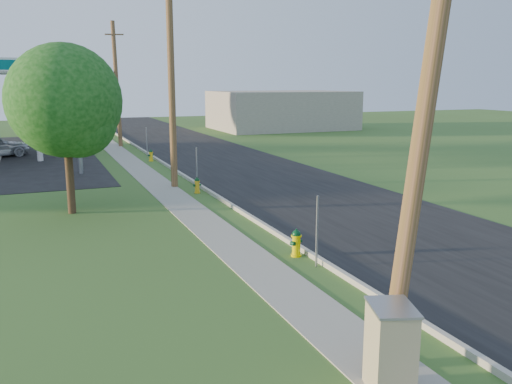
% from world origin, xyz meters
% --- Properties ---
extents(ground_plane, '(140.00, 140.00, 0.00)m').
position_xyz_m(ground_plane, '(0.00, 0.00, 0.00)').
color(ground_plane, '#395B25').
rests_on(ground_plane, ground).
extents(road, '(8.00, 120.00, 0.02)m').
position_xyz_m(road, '(4.50, 10.00, 0.01)').
color(road, black).
rests_on(road, ground).
extents(curb, '(0.15, 120.00, 0.15)m').
position_xyz_m(curb, '(0.50, 10.00, 0.07)').
color(curb, '#A8A69A').
rests_on(curb, ground).
extents(sidewalk, '(1.50, 120.00, 0.03)m').
position_xyz_m(sidewalk, '(-1.25, 10.00, 0.01)').
color(sidewalk, gray).
rests_on(sidewalk, ground).
extents(utility_pole_near, '(1.40, 0.32, 9.48)m').
position_xyz_m(utility_pole_near, '(-0.60, -1.00, 4.80)').
color(utility_pole_near, brown).
rests_on(utility_pole_near, ground).
extents(utility_pole_mid, '(1.40, 0.32, 9.80)m').
position_xyz_m(utility_pole_mid, '(-0.60, 17.00, 4.95)').
color(utility_pole_mid, brown).
rests_on(utility_pole_mid, ground).
extents(utility_pole_far, '(1.40, 0.32, 9.50)m').
position_xyz_m(utility_pole_far, '(-0.60, 35.00, 4.80)').
color(utility_pole_far, brown).
rests_on(utility_pole_far, ground).
extents(sign_post_near, '(0.05, 0.04, 2.00)m').
position_xyz_m(sign_post_near, '(0.25, 4.20, 1.00)').
color(sign_post_near, gray).
rests_on(sign_post_near, ground).
extents(sign_post_mid, '(0.05, 0.04, 2.00)m').
position_xyz_m(sign_post_mid, '(0.25, 16.00, 1.00)').
color(sign_post_mid, gray).
rests_on(sign_post_mid, ground).
extents(sign_post_far, '(0.05, 0.04, 2.00)m').
position_xyz_m(sign_post_far, '(0.25, 28.20, 1.00)').
color(sign_post_far, gray).
rests_on(sign_post_far, ground).
extents(price_pylon, '(0.34, 2.04, 6.85)m').
position_xyz_m(price_pylon, '(-4.50, 22.50, 5.43)').
color(price_pylon, gray).
rests_on(price_pylon, ground).
extents(distant_building, '(14.00, 10.00, 4.00)m').
position_xyz_m(distant_building, '(18.00, 45.00, 2.00)').
color(distant_building, gray).
rests_on(distant_building, ground).
extents(tree_verge, '(4.25, 4.25, 6.44)m').
position_xyz_m(tree_verge, '(-5.47, 13.19, 4.14)').
color(tree_verge, '#331F13').
rests_on(tree_verge, ground).
extents(tree_lot, '(4.99, 4.99, 7.56)m').
position_xyz_m(tree_lot, '(-4.22, 43.46, 4.87)').
color(tree_lot, '#331F13').
rests_on(tree_lot, ground).
extents(hydrant_near, '(0.42, 0.38, 0.83)m').
position_xyz_m(hydrant_near, '(0.14, 5.22, 0.40)').
color(hydrant_near, '#E1C800').
rests_on(hydrant_near, ground).
extents(hydrant_mid, '(0.38, 0.34, 0.74)m').
position_xyz_m(hydrant_mid, '(0.00, 15.14, 0.36)').
color(hydrant_mid, gold).
rests_on(hydrant_mid, ground).
extents(hydrant_far, '(0.40, 0.36, 0.78)m').
position_xyz_m(hydrant_far, '(0.07, 26.03, 0.38)').
color(hydrant_far, yellow).
rests_on(hydrant_far, ground).
extents(utility_cabinet, '(0.92, 1.06, 1.53)m').
position_xyz_m(utility_cabinet, '(-1.63, -1.74, 0.77)').
color(utility_cabinet, tan).
rests_on(utility_cabinet, ground).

